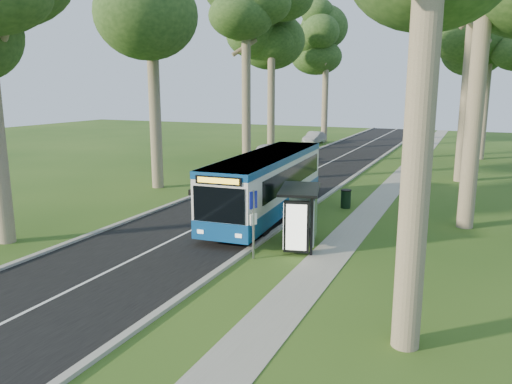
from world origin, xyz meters
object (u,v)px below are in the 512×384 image
(bus_stop_sign, at_px, (253,216))
(car_white, at_px, (266,153))
(car_silver, at_px, (314,138))
(bus_shelter, at_px, (300,208))
(litter_bin, at_px, (346,199))
(bus, at_px, (267,184))

(bus_stop_sign, height_order, car_white, bus_stop_sign)
(car_white, distance_m, car_silver, 15.08)
(car_white, bearing_deg, bus_shelter, -62.73)
(bus_shelter, bearing_deg, bus_stop_sign, -137.31)
(bus_stop_sign, bearing_deg, litter_bin, 103.88)
(bus_stop_sign, relative_size, car_silver, 0.63)
(bus, relative_size, car_silver, 2.83)
(bus, height_order, bus_shelter, bus)
(litter_bin, bearing_deg, car_white, 127.59)
(bus_stop_sign, xyz_separation_m, car_silver, (-9.40, 37.31, -0.93))
(bus_shelter, height_order, litter_bin, bus_shelter)
(bus_shelter, xyz_separation_m, car_silver, (-10.56, 35.53, -0.97))
(car_silver, bearing_deg, bus_stop_sign, -73.45)
(bus_shelter, height_order, car_silver, bus_shelter)
(litter_bin, bearing_deg, bus, -135.24)
(bus, height_order, car_white, bus)
(bus_stop_sign, bearing_deg, bus, 129.31)
(bus, relative_size, car_white, 2.48)
(car_white, bearing_deg, litter_bin, -51.30)
(car_silver, bearing_deg, bus, -74.24)
(litter_bin, bearing_deg, car_silver, 110.59)
(bus, bearing_deg, bus_stop_sign, -75.59)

